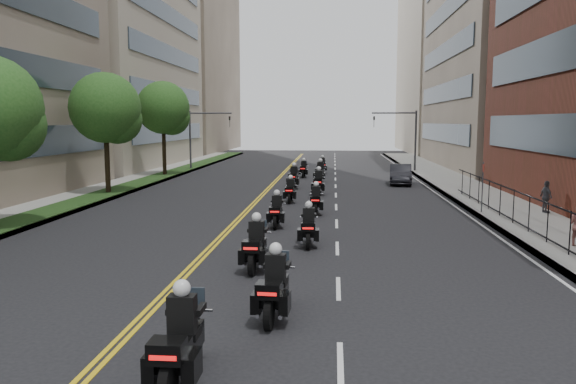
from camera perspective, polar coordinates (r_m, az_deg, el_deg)
name	(u,v)px	position (r m, az deg, el deg)	size (l,w,h in m)	color
ground	(176,360)	(11.66, -11.28, -16.37)	(160.00, 160.00, 0.00)	black
sidewalk_right	(478,195)	(36.67, 18.77, -0.34)	(4.00, 90.00, 0.15)	gray
sidewalk_left	(103,192)	(38.60, -18.30, 0.04)	(4.00, 90.00, 0.15)	gray
grass_strip	(115,190)	(38.29, -17.21, 0.17)	(2.00, 90.00, 0.04)	#193E16
building_right_tan	(524,15)	(61.99, 22.85, 16.27)	(15.11, 28.00, 30.00)	#756556
building_right_far	(457,66)	(90.56, 16.78, 12.19)	(15.00, 28.00, 26.00)	#ADA18C
building_left_mid	(93,1)	(64.60, -19.18, 17.84)	(16.11, 28.00, 34.00)	#ADA18C
building_left_far	(175,68)	(92.12, -11.40, 12.26)	(16.00, 28.00, 26.00)	#756556
iron_fence	(538,218)	(23.94, 24.05, -2.40)	(0.05, 28.00, 1.50)	black
street_trees	(67,112)	(32.12, -21.54, 7.58)	(4.40, 38.40, 7.98)	black
traffic_signal_right	(405,132)	(52.68, 11.81, 6.02)	(4.09, 0.20, 5.60)	#3F3F44
traffic_signal_left	(200,131)	(53.76, -8.92, 6.11)	(4.09, 0.20, 5.60)	#3F3F44
motorcycle_0	(181,344)	(10.40, -10.85, -14.94)	(0.58, 2.52, 1.86)	black
motorcycle_1	(275,289)	(13.41, -1.37, -9.83)	(0.62, 2.44, 1.80)	black
motorcycle_2	(256,247)	(17.71, -3.27, -5.63)	(0.56, 2.43, 1.79)	black
motorcycle_3	(309,228)	(21.05, 2.10, -3.70)	(0.52, 2.26, 1.67)	black
motorcycle_4	(277,212)	(24.76, -1.16, -2.07)	(0.51, 2.22, 1.64)	black
motorcycle_5	(316,201)	(28.22, 2.85, -0.94)	(0.51, 2.22, 1.64)	black
motorcycle_6	(290,192)	(32.25, 0.24, 0.04)	(0.49, 2.13, 1.57)	black
motorcycle_7	(319,183)	(35.79, 3.13, 0.88)	(0.57, 2.43, 1.79)	black
motorcycle_8	(294,178)	(39.03, 0.59, 1.42)	(0.61, 2.43, 1.79)	black
motorcycle_9	(320,173)	(42.85, 3.29, 1.94)	(0.67, 2.48, 1.83)	black
motorcycle_10	(304,170)	(46.73, 1.60, 2.28)	(0.51, 2.18, 1.61)	black
motorcycle_11	(322,166)	(50.72, 3.52, 2.66)	(0.55, 2.19, 1.62)	black
parked_sedan	(400,174)	(42.46, 11.35, 1.78)	(1.55, 4.46, 1.47)	black
pedestrian_c	(546,197)	(30.38, 24.75, -0.45)	(0.93, 0.39, 1.59)	#42434A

